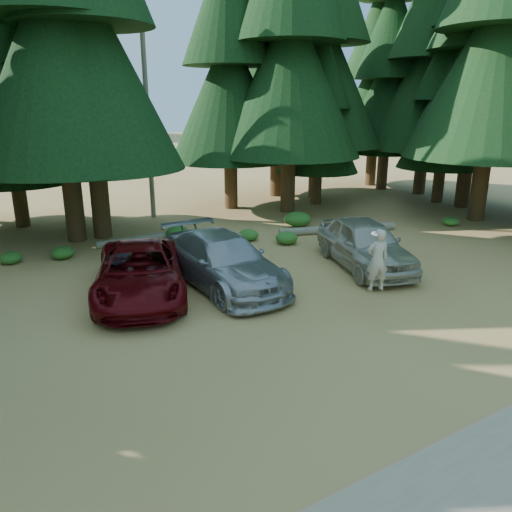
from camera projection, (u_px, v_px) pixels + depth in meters
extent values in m
plane|color=#A17C44|center=(318.00, 326.00, 13.06)|extent=(160.00, 160.00, 0.00)
cylinder|color=#706B59|center=(146.00, 93.00, 23.51)|extent=(0.24, 0.24, 12.00)
cylinder|color=#706B59|center=(97.00, 115.00, 24.04)|extent=(0.20, 0.20, 10.00)
imported|color=#5A070C|center=(140.00, 272.00, 14.89)|extent=(4.28, 6.07, 1.54)
imported|color=#A8ABB1|center=(223.00, 261.00, 15.74)|extent=(2.36, 5.67, 1.64)
imported|color=#B8B2A4|center=(365.00, 244.00, 17.48)|extent=(3.52, 5.46, 1.73)
imported|color=beige|center=(377.00, 260.00, 13.63)|extent=(0.74, 0.61, 1.73)
cylinder|color=white|center=(378.00, 234.00, 13.45)|extent=(0.36, 0.36, 0.04)
cylinder|color=#706B59|center=(216.00, 248.00, 19.43)|extent=(4.27, 2.55, 0.33)
cylinder|color=#706B59|center=(141.00, 239.00, 20.75)|extent=(3.71, 0.32, 0.31)
cylinder|color=#706B59|center=(338.00, 229.00, 22.26)|extent=(5.25, 2.02, 0.35)
ellipsoid|color=#1D601C|center=(62.00, 253.00, 18.61)|extent=(0.84, 0.84, 0.46)
ellipsoid|color=#1D601C|center=(11.00, 258.00, 18.07)|extent=(0.78, 0.78, 0.43)
ellipsoid|color=#1D601C|center=(177.00, 233.00, 21.25)|extent=(0.99, 0.99, 0.54)
ellipsoid|color=#1D601C|center=(287.00, 238.00, 20.54)|extent=(0.91, 0.91, 0.50)
ellipsoid|color=#1D601C|center=(248.00, 235.00, 21.06)|extent=(0.85, 0.85, 0.47)
ellipsoid|color=#1D601C|center=(298.00, 219.00, 23.41)|extent=(1.25, 1.25, 0.69)
ellipsoid|color=#1D601C|center=(450.00, 221.00, 23.51)|extent=(0.76, 0.76, 0.42)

